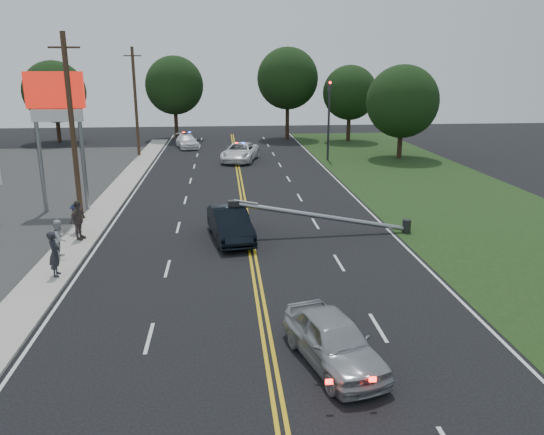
{
  "coord_description": "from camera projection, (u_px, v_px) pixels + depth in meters",
  "views": [
    {
      "loc": [
        -1.24,
        -17.32,
        8.26
      ],
      "look_at": [
        0.9,
        5.54,
        1.7
      ],
      "focal_mm": 35.0,
      "sensor_mm": 36.0,
      "label": 1
    }
  ],
  "objects": [
    {
      "name": "fallen_streetlight",
      "position": [
        332.0,
        217.0,
        26.75
      ],
      "size": [
        9.36,
        0.44,
        1.91
      ],
      "color": "#2D2D30",
      "rests_on": "ground"
    },
    {
      "name": "bystander_d",
      "position": [
        78.0,
        220.0,
        25.65
      ],
      "size": [
        0.81,
        1.24,
        1.96
      ],
      "primitive_type": "imported",
      "rotation": [
        0.0,
        0.0,
        1.26
      ],
      "color": "#524542",
      "rests_on": "sidewalk"
    },
    {
      "name": "tree_5",
      "position": [
        54.0,
        92.0,
        58.38
      ],
      "size": [
        6.75,
        6.75,
        8.95
      ],
      "color": "black",
      "rests_on": "ground"
    },
    {
      "name": "tree_6",
      "position": [
        174.0,
        85.0,
        60.91
      ],
      "size": [
        6.64,
        6.64,
        9.49
      ],
      "color": "black",
      "rests_on": "ground"
    },
    {
      "name": "utility_pole_mid",
      "position": [
        72.0,
        128.0,
        28.23
      ],
      "size": [
        1.6,
        0.28,
        10.0
      ],
      "color": "#382619",
      "rests_on": "ground"
    },
    {
      "name": "bystander_b",
      "position": [
        59.0,
        238.0,
        23.29
      ],
      "size": [
        0.75,
        0.91,
        1.71
      ],
      "primitive_type": "imported",
      "rotation": [
        0.0,
        0.0,
        1.44
      ],
      "color": "#BAB9BF",
      "rests_on": "sidewalk"
    },
    {
      "name": "centerline_yellow",
      "position": [
        248.0,
        225.0,
        28.54
      ],
      "size": [
        0.36,
        80.0,
        0.0
      ],
      "primitive_type": "cube",
      "color": "gold",
      "rests_on": "ground"
    },
    {
      "name": "traffic_signal",
      "position": [
        329.0,
        114.0,
        47.27
      ],
      "size": [
        0.28,
        0.41,
        7.05
      ],
      "color": "#2D2D30",
      "rests_on": "ground"
    },
    {
      "name": "bystander_a",
      "position": [
        55.0,
        254.0,
        21.18
      ],
      "size": [
        0.51,
        0.72,
        1.86
      ],
      "primitive_type": "imported",
      "rotation": [
        0.0,
        0.0,
        1.67
      ],
      "color": "#23242A",
      "rests_on": "sidewalk"
    },
    {
      "name": "emergency_b",
      "position": [
        187.0,
        141.0,
        55.56
      ],
      "size": [
        2.93,
        5.08,
        1.38
      ],
      "primitive_type": "imported",
      "rotation": [
        0.0,
        0.0,
        0.22
      ],
      "color": "white",
      "rests_on": "ground"
    },
    {
      "name": "tree_7",
      "position": [
        288.0,
        79.0,
        60.98
      ],
      "size": [
        7.04,
        7.04,
        10.46
      ],
      "color": "black",
      "rests_on": "ground"
    },
    {
      "name": "ground",
      "position": [
        261.0,
        306.0,
        18.96
      ],
      "size": [
        120.0,
        120.0,
        0.0
      ],
      "primitive_type": "plane",
      "color": "black",
      "rests_on": "ground"
    },
    {
      "name": "sidewalk",
      "position": [
        88.0,
        229.0,
        27.77
      ],
      "size": [
        1.8,
        70.0,
        0.12
      ],
      "primitive_type": "cube",
      "color": "#ACA89C",
      "rests_on": "ground"
    },
    {
      "name": "bystander_c",
      "position": [
        77.0,
        218.0,
        26.7
      ],
      "size": [
        0.85,
        1.12,
        1.54
      ],
      "primitive_type": "imported",
      "rotation": [
        0.0,
        0.0,
        1.88
      ],
      "color": "#181E3C",
      "rests_on": "sidewalk"
    },
    {
      "name": "tree_8",
      "position": [
        350.0,
        93.0,
        59.34
      ],
      "size": [
        6.06,
        6.06,
        8.46
      ],
      "color": "black",
      "rests_on": "ground"
    },
    {
      "name": "tree_9",
      "position": [
        403.0,
        102.0,
        48.05
      ],
      "size": [
        6.55,
        6.55,
        8.48
      ],
      "color": "black",
      "rests_on": "ground"
    },
    {
      "name": "crashed_sedan",
      "position": [
        230.0,
        224.0,
        26.04
      ],
      "size": [
        2.43,
        5.01,
        1.58
      ],
      "primitive_type": "imported",
      "rotation": [
        0.0,
        0.0,
        0.16
      ],
      "color": "black",
      "rests_on": "ground"
    },
    {
      "name": "emergency_a",
      "position": [
        240.0,
        152.0,
        47.84
      ],
      "size": [
        3.95,
        6.29,
        1.62
      ],
      "primitive_type": "imported",
      "rotation": [
        0.0,
        0.0,
        -0.23
      ],
      "color": "white",
      "rests_on": "ground"
    },
    {
      "name": "utility_pole_far",
      "position": [
        136.0,
        102.0,
        49.3
      ],
      "size": [
        1.6,
        0.28,
        10.0
      ],
      "color": "#382619",
      "rests_on": "ground"
    },
    {
      "name": "waiting_sedan",
      "position": [
        334.0,
        340.0,
        15.12
      ],
      "size": [
        2.8,
        4.59,
        1.46
      ],
      "primitive_type": "imported",
      "rotation": [
        0.0,
        0.0,
        0.27
      ],
      "color": "#A0A3A8",
      "rests_on": "ground"
    },
    {
      "name": "grass_verge",
      "position": [
        488.0,
        219.0,
        29.75
      ],
      "size": [
        12.0,
        80.0,
        0.01
      ],
      "primitive_type": "cube",
      "color": "#183213",
      "rests_on": "ground"
    },
    {
      "name": "pylon_sign",
      "position": [
        56.0,
        108.0,
        29.78
      ],
      "size": [
        3.2,
        0.35,
        8.0
      ],
      "color": "gray",
      "rests_on": "ground"
    }
  ]
}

